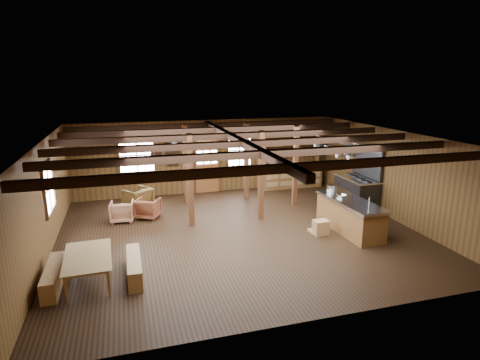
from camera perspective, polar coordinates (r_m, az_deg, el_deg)
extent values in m
cube|color=black|center=(11.66, -0.14, -7.60)|extent=(10.00, 9.00, 0.02)
cube|color=black|center=(10.92, -0.15, 6.26)|extent=(10.00, 9.00, 0.02)
cube|color=#503316|center=(10.99, -26.16, -2.73)|extent=(0.02, 9.00, 2.80)
cube|color=#503316|center=(13.44, 20.85, 0.74)|extent=(0.02, 9.00, 2.80)
cube|color=#503316|center=(15.48, -4.78, 3.34)|extent=(10.00, 0.02, 2.80)
cube|color=#503316|center=(7.23, 9.96, -9.99)|extent=(10.00, 0.02, 2.80)
cube|color=black|center=(7.69, 7.09, 1.70)|extent=(9.80, 0.12, 0.18)
cube|color=black|center=(9.06, 3.36, 3.71)|extent=(9.80, 0.12, 0.18)
cube|color=black|center=(10.46, 0.61, 5.18)|extent=(9.80, 0.12, 0.18)
cube|color=black|center=(11.89, -1.49, 6.29)|extent=(9.80, 0.12, 0.18)
cube|color=black|center=(13.33, -3.14, 7.16)|extent=(9.80, 0.12, 0.18)
cube|color=black|center=(14.59, -4.32, 7.77)|extent=(9.80, 0.12, 0.18)
cube|color=black|center=(10.94, -0.15, 5.58)|extent=(0.18, 8.82, 0.18)
cube|color=#482814|center=(11.90, -7.04, -0.10)|extent=(0.15, 0.15, 2.80)
cube|color=#482814|center=(14.05, -7.70, 2.12)|extent=(0.15, 0.15, 2.80)
cube|color=#482814|center=(12.42, 3.01, 0.61)|extent=(0.15, 0.15, 2.80)
cube|color=#482814|center=(14.52, 0.91, 2.65)|extent=(0.15, 0.15, 2.80)
cube|color=#482814|center=(13.91, 7.90, 1.99)|extent=(0.15, 0.15, 2.80)
cube|color=brown|center=(15.61, -4.67, 0.24)|extent=(0.90, 0.06, 1.10)
cube|color=#482814|center=(15.41, -6.46, 1.92)|extent=(0.06, 0.08, 2.10)
cube|color=#482814|center=(15.59, -2.98, 2.14)|extent=(0.06, 0.08, 2.10)
cube|color=#482814|center=(15.30, -4.79, 5.95)|extent=(1.02, 0.08, 0.06)
cube|color=white|center=(15.39, -4.74, 3.85)|extent=(0.84, 0.02, 0.90)
cube|color=white|center=(15.11, -14.48, 3.43)|extent=(1.20, 0.02, 1.20)
cube|color=#482814|center=(15.11, -14.48, 3.43)|extent=(1.32, 0.06, 1.32)
cube|color=white|center=(15.70, -0.09, 4.29)|extent=(0.90, 0.02, 1.20)
cube|color=#482814|center=(15.70, -0.09, 4.29)|extent=(1.02, 0.06, 1.32)
cube|color=white|center=(11.40, -25.63, -1.04)|extent=(0.02, 1.20, 1.20)
cube|color=#482814|center=(11.40, -25.63, -1.04)|extent=(0.14, 1.24, 1.32)
cube|color=white|center=(15.16, -9.60, 4.49)|extent=(0.50, 0.03, 0.40)
cube|color=black|center=(15.15, -9.60, 4.49)|extent=(0.55, 0.02, 0.45)
cube|color=white|center=(15.12, -11.85, 3.98)|extent=(0.35, 0.03, 0.45)
cube|color=black|center=(15.11, -11.85, 3.97)|extent=(0.40, 0.02, 0.50)
cube|color=white|center=(15.25, -9.53, 2.64)|extent=(0.40, 0.03, 0.30)
cube|color=black|center=(15.24, -9.52, 2.64)|extent=(0.45, 0.02, 0.35)
cube|color=brown|center=(16.40, 7.23, 0.50)|extent=(2.50, 0.55, 0.90)
cube|color=olive|center=(16.27, 7.31, 2.13)|extent=(2.55, 0.60, 0.06)
cube|color=brown|center=(16.24, 7.27, 3.80)|extent=(2.30, 0.35, 0.04)
cube|color=brown|center=(16.18, 7.31, 5.02)|extent=(2.30, 0.35, 0.04)
cube|color=brown|center=(16.13, 7.35, 6.24)|extent=(2.30, 0.35, 0.04)
cube|color=brown|center=(15.76, 3.45, 4.86)|extent=(0.04, 0.35, 1.40)
cube|color=brown|center=(16.67, 10.95, 5.15)|extent=(0.04, 0.35, 1.40)
cylinder|color=#2C2C2E|center=(10.54, -16.07, 4.10)|extent=(0.02, 0.02, 0.45)
cone|color=white|center=(10.60, -15.94, 2.38)|extent=(0.36, 0.36, 0.22)
cylinder|color=#2C2C2E|center=(12.60, -9.31, 6.09)|extent=(0.02, 0.02, 0.45)
cone|color=white|center=(12.65, -9.25, 4.63)|extent=(0.36, 0.36, 0.22)
cylinder|color=#2C2C2E|center=(12.35, 12.68, 5.64)|extent=(0.04, 3.00, 0.04)
cylinder|color=#2C2C2E|center=(11.18, 15.64, 3.96)|extent=(0.01, 0.01, 0.24)
cylinder|color=silver|center=(11.22, 15.57, 3.02)|extent=(0.26, 0.26, 0.14)
cylinder|color=#2C2C2E|center=(11.56, 15.17, 4.50)|extent=(0.01, 0.01, 0.16)
cylinder|color=#2C2C2E|center=(11.59, 15.12, 3.76)|extent=(0.20, 0.20, 0.14)
cylinder|color=#2C2C2E|center=(11.87, 13.98, 4.49)|extent=(0.01, 0.01, 0.30)
cylinder|color=silver|center=(11.91, 13.92, 3.46)|extent=(0.19, 0.19, 0.14)
cylinder|color=#2C2C2E|center=(12.17, 12.79, 4.86)|extent=(0.01, 0.01, 0.27)
cylinder|color=#2C2C2E|center=(12.20, 12.74, 3.90)|extent=(0.22, 0.22, 0.14)
cylinder|color=#2C2C2E|center=(12.55, 12.44, 5.31)|extent=(0.01, 0.01, 0.21)
cylinder|color=silver|center=(12.58, 12.40, 4.53)|extent=(0.23, 0.23, 0.14)
cylinder|color=#2C2C2E|center=(12.83, 11.12, 5.51)|extent=(0.01, 0.01, 0.23)
cylinder|color=#2C2C2E|center=(12.86, 11.08, 4.69)|extent=(0.21, 0.21, 0.14)
cylinder|color=#2C2C2E|center=(13.24, 10.95, 5.72)|extent=(0.01, 0.01, 0.27)
cylinder|color=silver|center=(13.28, 10.91, 4.86)|extent=(0.21, 0.21, 0.14)
cylinder|color=#2C2C2E|center=(13.58, 10.17, 6.08)|extent=(0.01, 0.01, 0.21)
cylinder|color=#2C2C2E|center=(13.60, 10.14, 5.36)|extent=(0.20, 0.20, 0.14)
cube|color=brown|center=(12.10, 15.31, -5.07)|extent=(0.90, 2.43, 0.86)
cube|color=silver|center=(11.96, 15.46, -2.94)|extent=(0.98, 2.53, 0.08)
cylinder|color=#2C2C2E|center=(11.48, 17.01, -3.78)|extent=(0.44, 0.44, 0.06)
cylinder|color=silver|center=(11.54, 17.90, -2.97)|extent=(0.03, 0.03, 0.30)
cube|color=olive|center=(11.72, 11.42, -6.63)|extent=(0.48, 0.34, 0.42)
cube|color=#2C2C2E|center=(14.40, 16.34, -1.76)|extent=(0.88, 1.65, 0.99)
cube|color=silver|center=(14.27, 16.48, 0.23)|extent=(0.90, 1.67, 0.04)
cube|color=#2C2C2E|center=(14.32, 17.73, 2.58)|extent=(0.12, 1.65, 1.10)
cube|color=silver|center=(14.15, 17.49, 4.73)|extent=(0.40, 1.76, 0.05)
imported|color=olive|center=(9.53, -20.50, -11.71)|extent=(1.05, 1.79, 0.62)
cube|color=olive|center=(9.67, -24.99, -12.35)|extent=(0.31, 1.63, 0.45)
cube|color=olive|center=(9.52, -14.81, -11.83)|extent=(0.30, 1.63, 0.45)
imported|color=brown|center=(14.04, -14.32, -2.57)|extent=(1.11, 1.11, 0.73)
imported|color=brown|center=(13.10, -12.96, -3.93)|extent=(0.92, 0.93, 0.64)
imported|color=#996345|center=(13.00, -16.43, -4.29)|extent=(0.75, 0.77, 0.64)
cylinder|color=silver|center=(12.72, 12.99, -1.09)|extent=(0.33, 0.33, 0.20)
imported|color=silver|center=(12.18, 14.27, -2.18)|extent=(0.34, 0.34, 0.07)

